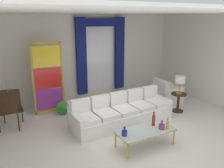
{
  "coord_description": "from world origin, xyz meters",
  "views": [
    {
      "loc": [
        -3.03,
        -4.77,
        2.91
      ],
      "look_at": [
        0.03,
        0.9,
        1.05
      ],
      "focal_mm": 37.52,
      "sensor_mm": 36.0,
      "label": 1
    }
  ],
  "objects_px": {
    "coffee_table": "(145,131)",
    "bottle_amber_squat": "(162,126)",
    "round_side_table": "(178,101)",
    "table_lamp_brass": "(180,80)",
    "bottle_ruby_flask": "(124,132)",
    "couch_white_long": "(121,112)",
    "vintage_tv": "(9,102)",
    "bottle_blue_decanter": "(154,120)",
    "bottle_crystal_tall": "(168,124)",
    "peacock_figurine": "(64,109)",
    "stained_glass_divider": "(48,80)",
    "armchair_white": "(166,93)"
  },
  "relations": [
    {
      "from": "couch_white_long",
      "to": "armchair_white",
      "type": "xyz_separation_m",
      "value": [
        2.31,
        0.74,
        -0.02
      ]
    },
    {
      "from": "bottle_amber_squat",
      "to": "coffee_table",
      "type": "bearing_deg",
      "value": 158.33
    },
    {
      "from": "bottle_blue_decanter",
      "to": "stained_glass_divider",
      "type": "relative_size",
      "value": 0.16
    },
    {
      "from": "bottle_amber_squat",
      "to": "peacock_figurine",
      "type": "height_order",
      "value": "bottle_amber_squat"
    },
    {
      "from": "vintage_tv",
      "to": "stained_glass_divider",
      "type": "distance_m",
      "value": 1.36
    },
    {
      "from": "round_side_table",
      "to": "table_lamp_brass",
      "type": "height_order",
      "value": "table_lamp_brass"
    },
    {
      "from": "armchair_white",
      "to": "stained_glass_divider",
      "type": "xyz_separation_m",
      "value": [
        -3.89,
        0.96,
        0.77
      ]
    },
    {
      "from": "bottle_crystal_tall",
      "to": "bottle_ruby_flask",
      "type": "bearing_deg",
      "value": 169.22
    },
    {
      "from": "coffee_table",
      "to": "stained_glass_divider",
      "type": "height_order",
      "value": "stained_glass_divider"
    },
    {
      "from": "vintage_tv",
      "to": "coffee_table",
      "type": "bearing_deg",
      "value": -43.62
    },
    {
      "from": "coffee_table",
      "to": "stained_glass_divider",
      "type": "distance_m",
      "value": 3.45
    },
    {
      "from": "round_side_table",
      "to": "table_lamp_brass",
      "type": "relative_size",
      "value": 1.04
    },
    {
      "from": "coffee_table",
      "to": "round_side_table",
      "type": "height_order",
      "value": "round_side_table"
    },
    {
      "from": "coffee_table",
      "to": "bottle_crystal_tall",
      "type": "relative_size",
      "value": 4.81
    },
    {
      "from": "bottle_crystal_tall",
      "to": "bottle_ruby_flask",
      "type": "distance_m",
      "value": 1.06
    },
    {
      "from": "round_side_table",
      "to": "table_lamp_brass",
      "type": "bearing_deg",
      "value": 0.0
    },
    {
      "from": "armchair_white",
      "to": "bottle_amber_squat",
      "type": "bearing_deg",
      "value": -133.21
    },
    {
      "from": "table_lamp_brass",
      "to": "round_side_table",
      "type": "bearing_deg",
      "value": 180.0
    },
    {
      "from": "couch_white_long",
      "to": "round_side_table",
      "type": "distance_m",
      "value": 2.01
    },
    {
      "from": "bottle_blue_decanter",
      "to": "bottle_crystal_tall",
      "type": "xyz_separation_m",
      "value": [
        0.18,
        -0.29,
        -0.03
      ]
    },
    {
      "from": "bottle_blue_decanter",
      "to": "round_side_table",
      "type": "bearing_deg",
      "value": 30.64
    },
    {
      "from": "couch_white_long",
      "to": "peacock_figurine",
      "type": "height_order",
      "value": "couch_white_long"
    },
    {
      "from": "coffee_table",
      "to": "bottle_amber_squat",
      "type": "relative_size",
      "value": 6.12
    },
    {
      "from": "armchair_white",
      "to": "peacock_figurine",
      "type": "relative_size",
      "value": 1.48
    },
    {
      "from": "bottle_ruby_flask",
      "to": "vintage_tv",
      "type": "relative_size",
      "value": 0.16
    },
    {
      "from": "couch_white_long",
      "to": "coffee_table",
      "type": "bearing_deg",
      "value": -96.13
    },
    {
      "from": "couch_white_long",
      "to": "peacock_figurine",
      "type": "distance_m",
      "value": 1.78
    },
    {
      "from": "bottle_blue_decanter",
      "to": "round_side_table",
      "type": "height_order",
      "value": "bottle_blue_decanter"
    },
    {
      "from": "bottle_blue_decanter",
      "to": "stained_glass_divider",
      "type": "bearing_deg",
      "value": 120.27
    },
    {
      "from": "couch_white_long",
      "to": "bottle_blue_decanter",
      "type": "xyz_separation_m",
      "value": [
        0.15,
        -1.26,
        0.25
      ]
    },
    {
      "from": "vintage_tv",
      "to": "table_lamp_brass",
      "type": "height_order",
      "value": "vintage_tv"
    },
    {
      "from": "round_side_table",
      "to": "table_lamp_brass",
      "type": "distance_m",
      "value": 0.67
    },
    {
      "from": "armchair_white",
      "to": "table_lamp_brass",
      "type": "relative_size",
      "value": 1.56
    },
    {
      "from": "bottle_ruby_flask",
      "to": "stained_glass_divider",
      "type": "height_order",
      "value": "stained_glass_divider"
    },
    {
      "from": "bottle_amber_squat",
      "to": "bottle_ruby_flask",
      "type": "bearing_deg",
      "value": 171.23
    },
    {
      "from": "couch_white_long",
      "to": "bottle_amber_squat",
      "type": "bearing_deg",
      "value": -82.11
    },
    {
      "from": "couch_white_long",
      "to": "coffee_table",
      "type": "relative_size",
      "value": 2.17
    },
    {
      "from": "vintage_tv",
      "to": "stained_glass_divider",
      "type": "height_order",
      "value": "stained_glass_divider"
    },
    {
      "from": "coffee_table",
      "to": "vintage_tv",
      "type": "bearing_deg",
      "value": 136.38
    },
    {
      "from": "bottle_blue_decanter",
      "to": "peacock_figurine",
      "type": "xyz_separation_m",
      "value": [
        -1.43,
        2.49,
        -0.33
      ]
    },
    {
      "from": "coffee_table",
      "to": "stained_glass_divider",
      "type": "bearing_deg",
      "value": 115.05
    },
    {
      "from": "peacock_figurine",
      "to": "table_lamp_brass",
      "type": "height_order",
      "value": "table_lamp_brass"
    },
    {
      "from": "bottle_ruby_flask",
      "to": "round_side_table",
      "type": "distance_m",
      "value": 2.97
    },
    {
      "from": "coffee_table",
      "to": "bottle_ruby_flask",
      "type": "relative_size",
      "value": 6.21
    },
    {
      "from": "bottle_crystal_tall",
      "to": "peacock_figurine",
      "type": "height_order",
      "value": "bottle_crystal_tall"
    },
    {
      "from": "vintage_tv",
      "to": "table_lamp_brass",
      "type": "relative_size",
      "value": 2.36
    },
    {
      "from": "coffee_table",
      "to": "peacock_figurine",
      "type": "bearing_deg",
      "value": 113.58
    },
    {
      "from": "couch_white_long",
      "to": "vintage_tv",
      "type": "distance_m",
      "value": 3.04
    },
    {
      "from": "bottle_amber_squat",
      "to": "bottle_ruby_flask",
      "type": "xyz_separation_m",
      "value": [
        -0.92,
        0.14,
        -0.0
      ]
    },
    {
      "from": "bottle_crystal_tall",
      "to": "round_side_table",
      "type": "relative_size",
      "value": 0.47
    }
  ]
}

